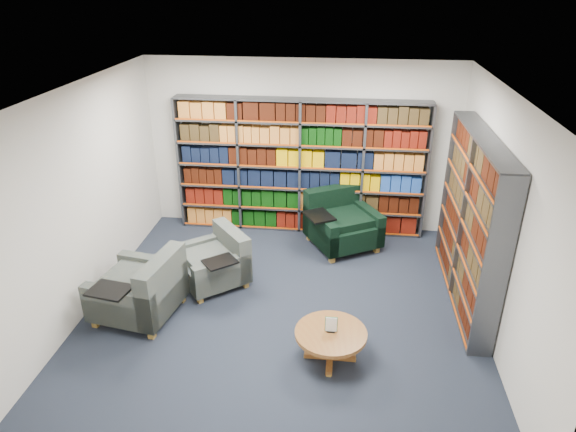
# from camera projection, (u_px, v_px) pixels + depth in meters

# --- Properties ---
(room_shell) EXTENTS (5.02, 5.02, 2.82)m
(room_shell) POSITION_uv_depth(u_px,v_px,m) (282.00, 211.00, 6.09)
(room_shell) COLOR black
(room_shell) RESTS_ON ground
(bookshelf_back) EXTENTS (4.00, 0.28, 2.20)m
(bookshelf_back) POSITION_uv_depth(u_px,v_px,m) (300.00, 168.00, 8.32)
(bookshelf_back) COLOR #47494F
(bookshelf_back) RESTS_ON ground
(bookshelf_right) EXTENTS (0.28, 2.50, 2.20)m
(bookshelf_right) POSITION_uv_depth(u_px,v_px,m) (471.00, 222.00, 6.51)
(bookshelf_right) COLOR #47494F
(bookshelf_right) RESTS_ON ground
(chair_teal_left) EXTENTS (1.17, 1.18, 0.76)m
(chair_teal_left) POSITION_uv_depth(u_px,v_px,m) (217.00, 262.00, 7.14)
(chair_teal_left) COLOR #0D1E34
(chair_teal_left) RESTS_ON ground
(chair_green_right) EXTENTS (1.31, 1.31, 0.87)m
(chair_green_right) POSITION_uv_depth(u_px,v_px,m) (340.00, 224.00, 8.15)
(chair_green_right) COLOR black
(chair_green_right) RESTS_ON ground
(chair_teal_front) EXTENTS (1.09, 1.20, 0.86)m
(chair_teal_front) POSITION_uv_depth(u_px,v_px,m) (144.00, 292.00, 6.41)
(chair_teal_front) COLOR #0D1E34
(chair_teal_front) RESTS_ON ground
(coffee_table) EXTENTS (0.80, 0.80, 0.56)m
(coffee_table) POSITION_uv_depth(u_px,v_px,m) (331.00, 337.00, 5.68)
(coffee_table) COLOR olive
(coffee_table) RESTS_ON ground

